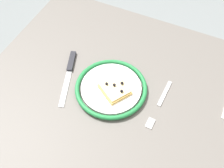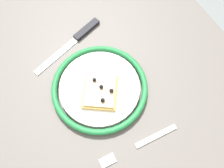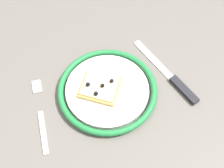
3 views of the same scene
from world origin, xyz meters
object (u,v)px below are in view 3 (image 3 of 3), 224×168
Objects in this scene: dining_table at (89,115)px; knife at (175,81)px; plate at (107,90)px; fork at (41,114)px; pizza_slice_near at (100,87)px.

knife reaches higher than dining_table.
plate reaches higher than dining_table.
knife is 0.35m from fork.
fork is at bearing -172.63° from dining_table.
knife is (0.23, -0.02, 0.10)m from dining_table.
pizza_slice_near is 0.19m from knife.
fork is (-0.15, -0.02, -0.02)m from pizza_slice_near.
dining_table is 0.13m from pizza_slice_near.
dining_table is at bearing 179.66° from plate.
pizza_slice_near is at bearing 7.91° from fork.
pizza_slice_near is (0.04, 0.01, 0.12)m from dining_table.
plate is 1.07× the size of knife.
knife is at bearing -6.27° from plate.
dining_table is 5.03× the size of fork.
plate is at bearing 173.73° from knife.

